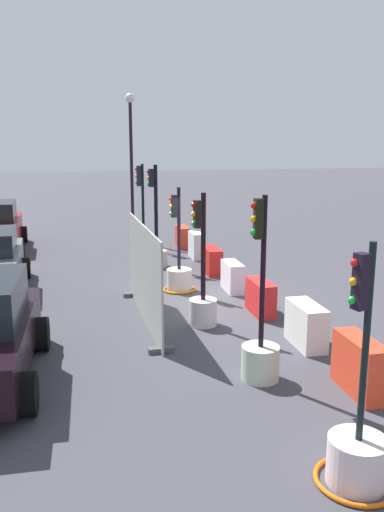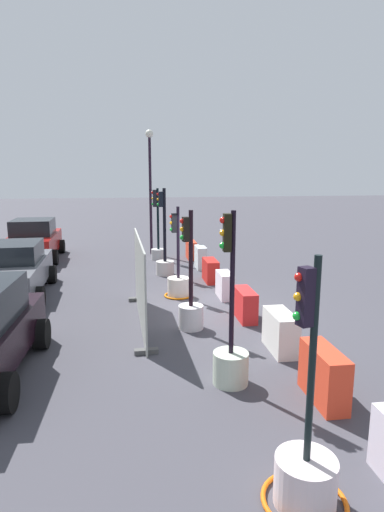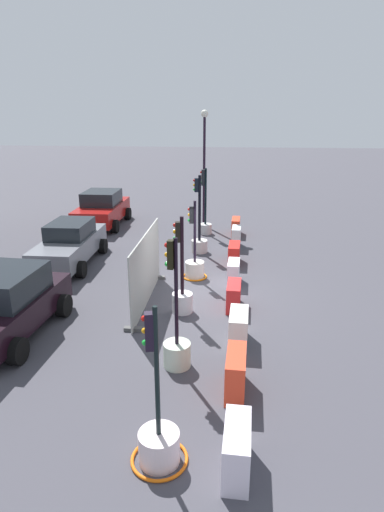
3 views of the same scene
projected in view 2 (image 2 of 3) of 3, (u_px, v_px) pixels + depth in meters
The scene contains 18 objects.
ground_plane at pixel (194, 309), 11.59m from camera, with size 120.00×120.00×0.00m, color #413F48.
traffic_light_0 at pixel (305, 473), 4.66m from camera, with size 0.98×0.98×2.87m.
traffic_light_1 at pixel (230, 354), 7.36m from camera, with size 0.63×0.63×3.09m.
traffic_light_2 at pixel (190, 305), 10.04m from camera, with size 0.60×0.60×2.87m.
traffic_light_3 at pixel (178, 283), 12.77m from camera, with size 0.88×0.88×2.75m.
traffic_light_4 at pixel (165, 259), 15.51m from camera, with size 0.67×0.67×3.20m.
traffic_light_5 at pixel (158, 245), 18.30m from camera, with size 0.62×0.62×3.12m.
construction_barrier_1 at pixel (324, 375), 6.82m from camera, with size 1.16×0.44×0.89m.
construction_barrier_2 at pixel (280, 332), 8.77m from camera, with size 1.11×0.50×0.84m.
construction_barrier_3 at pixel (245, 304), 10.75m from camera, with size 1.10×0.44×0.77m.
construction_barrier_4 at pixel (225, 285), 12.64m from camera, with size 1.00×0.43×0.78m.
construction_barrier_5 at pixel (210, 271), 14.58m from camera, with size 1.17×0.46×0.77m.
construction_barrier_6 at pixel (201, 257), 16.63m from camera, with size 0.99×0.41×0.89m.
construction_barrier_7 at pixel (191, 250), 18.56m from camera, with size 1.13×0.41×0.79m.
car_red_compact at pixel (34, 240), 18.34m from camera, with size 4.40×2.32×1.77m.
car_grey_saloon at pixel (16, 270), 12.81m from camera, with size 4.48×2.05×1.63m.
street_lamp_post at pixel (150, 175), 19.11m from camera, with size 0.36×0.36×5.68m.
site_fence_panel at pixel (140, 283), 10.34m from camera, with size 4.20×0.50×2.15m.
Camera 2 is at (-10.91, 2.04, 3.65)m, focal length 29.32 mm.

